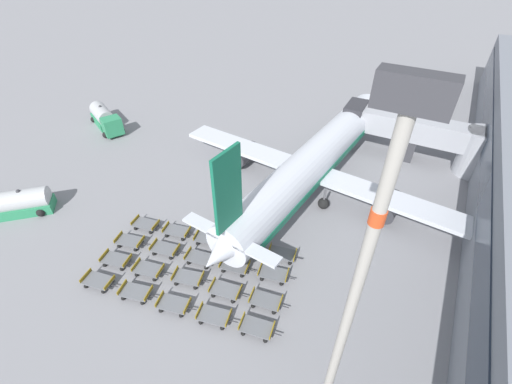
# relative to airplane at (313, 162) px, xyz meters

# --- Properties ---
(ground_plane) EXTENTS (500.00, 500.00, 0.00)m
(ground_plane) POSITION_rel_airplane_xyz_m (-13.35, 0.62, -3.48)
(ground_plane) COLOR gray
(jet_bridge) EXTENTS (19.00, 4.74, 6.06)m
(jet_bridge) POSITION_rel_airplane_xyz_m (10.91, 12.41, 0.19)
(jet_bridge) COLOR #A8AAB2
(jet_bridge) RESTS_ON ground_plane
(airplane) EXTENTS (34.35, 38.01, 12.60)m
(airplane) POSITION_rel_airplane_xyz_m (0.00, 0.00, 0.00)
(airplane) COLOR silver
(airplane) RESTS_ON ground_plane
(fuel_tanker_primary) EXTENTS (9.06, 6.05, 3.10)m
(fuel_tanker_primary) POSITION_rel_airplane_xyz_m (-33.59, -0.87, -2.14)
(fuel_tanker_primary) COLOR #2D8C5B
(fuel_tanker_primary) RESTS_ON ground_plane
(fuel_tanker_secondary) EXTENTS (7.86, 7.71, 2.98)m
(fuel_tanker_secondary) POSITION_rel_airplane_xyz_m (-26.17, -20.08, -2.20)
(fuel_tanker_secondary) COLOR #2D8C5B
(fuel_tanker_secondary) RESTS_ON ground_plane
(baggage_dolly_row_near_col_a) EXTENTS (3.34, 1.95, 0.92)m
(baggage_dolly_row_near_col_a) POSITION_rel_airplane_xyz_m (-10.74, -22.32, -3.01)
(baggage_dolly_row_near_col_a) COLOR slate
(baggage_dolly_row_near_col_a) RESTS_ON ground_plane
(baggage_dolly_row_near_col_b) EXTENTS (3.34, 2.09, 0.92)m
(baggage_dolly_row_near_col_b) POSITION_rel_airplane_xyz_m (-7.06, -21.58, -3.01)
(baggage_dolly_row_near_col_b) COLOR slate
(baggage_dolly_row_near_col_b) RESTS_ON ground_plane
(baggage_dolly_row_near_col_c) EXTENTS (3.34, 2.06, 0.92)m
(baggage_dolly_row_near_col_c) POSITION_rel_airplane_xyz_m (-3.51, -20.95, -3.01)
(baggage_dolly_row_near_col_c) COLOR slate
(baggage_dolly_row_near_col_c) RESTS_ON ground_plane
(baggage_dolly_row_near_col_d) EXTENTS (3.34, 2.03, 0.92)m
(baggage_dolly_row_near_col_d) POSITION_rel_airplane_xyz_m (-0.04, -20.24, -3.01)
(baggage_dolly_row_near_col_d) COLOR slate
(baggage_dolly_row_near_col_d) RESTS_ON ground_plane
(baggage_dolly_row_near_col_e) EXTENTS (3.34, 1.92, 0.92)m
(baggage_dolly_row_near_col_e) POSITION_rel_airplane_xyz_m (3.38, -19.46, -3.01)
(baggage_dolly_row_near_col_e) COLOR slate
(baggage_dolly_row_near_col_e) RESTS_ON ground_plane
(baggage_dolly_row_mid_a_col_a) EXTENTS (3.34, 2.04, 0.92)m
(baggage_dolly_row_mid_a_col_a) POSITION_rel_airplane_xyz_m (-11.21, -19.84, -3.01)
(baggage_dolly_row_mid_a_col_a) COLOR slate
(baggage_dolly_row_mid_a_col_a) RESTS_ON ground_plane
(baggage_dolly_row_mid_a_col_b) EXTENTS (3.34, 1.98, 0.92)m
(baggage_dolly_row_mid_a_col_b) POSITION_rel_airplane_xyz_m (-7.81, -19.26, -3.01)
(baggage_dolly_row_mid_a_col_b) COLOR slate
(baggage_dolly_row_mid_a_col_b) RESTS_ON ground_plane
(baggage_dolly_row_mid_a_col_c) EXTENTS (3.34, 2.10, 0.92)m
(baggage_dolly_row_mid_a_col_c) POSITION_rel_airplane_xyz_m (-4.14, -18.27, -3.01)
(baggage_dolly_row_mid_a_col_c) COLOR slate
(baggage_dolly_row_mid_a_col_c) RESTS_ON ground_plane
(baggage_dolly_row_mid_a_col_d) EXTENTS (3.34, 1.92, 0.92)m
(baggage_dolly_row_mid_a_col_d) POSITION_rel_airplane_xyz_m (-0.56, -17.77, -3.01)
(baggage_dolly_row_mid_a_col_d) COLOR slate
(baggage_dolly_row_mid_a_col_d) RESTS_ON ground_plane
(baggage_dolly_row_mid_a_col_e) EXTENTS (3.33, 1.90, 0.92)m
(baggage_dolly_row_mid_a_col_e) POSITION_rel_airplane_xyz_m (2.88, -17.02, -3.01)
(baggage_dolly_row_mid_a_col_e) COLOR slate
(baggage_dolly_row_mid_a_col_e) RESTS_ON ground_plane
(baggage_dolly_row_mid_b_col_a) EXTENTS (3.34, 2.05, 0.92)m
(baggage_dolly_row_mid_b_col_a) POSITION_rel_airplane_xyz_m (-11.84, -17.51, -3.01)
(baggage_dolly_row_mid_b_col_a) COLOR slate
(baggage_dolly_row_mid_b_col_a) RESTS_ON ground_plane
(baggage_dolly_row_mid_b_col_b) EXTENTS (3.34, 1.97, 0.92)m
(baggage_dolly_row_mid_b_col_b) POSITION_rel_airplane_xyz_m (-8.17, -16.62, -3.01)
(baggage_dolly_row_mid_b_col_b) COLOR slate
(baggage_dolly_row_mid_b_col_b) RESTS_ON ground_plane
(baggage_dolly_row_mid_b_col_c) EXTENTS (3.34, 1.92, 0.92)m
(baggage_dolly_row_mid_b_col_c) POSITION_rel_airplane_xyz_m (-4.58, -15.94, -3.01)
(baggage_dolly_row_mid_b_col_c) COLOR slate
(baggage_dolly_row_mid_b_col_c) RESTS_ON ground_plane
(baggage_dolly_row_mid_b_col_d) EXTENTS (3.34, 1.96, 0.92)m
(baggage_dolly_row_mid_b_col_d) POSITION_rel_airplane_xyz_m (-1.27, -15.16, -3.01)
(baggage_dolly_row_mid_b_col_d) COLOR slate
(baggage_dolly_row_mid_b_col_d) RESTS_ON ground_plane
(baggage_dolly_row_mid_b_col_e) EXTENTS (3.34, 1.99, 0.92)m
(baggage_dolly_row_mid_b_col_e) POSITION_rel_airplane_xyz_m (2.19, -14.26, -3.01)
(baggage_dolly_row_mid_b_col_e) COLOR slate
(baggage_dolly_row_mid_b_col_e) RESTS_ON ground_plane
(baggage_dolly_row_far_col_a) EXTENTS (3.34, 1.92, 0.92)m
(baggage_dolly_row_far_col_a) POSITION_rel_airplane_xyz_m (-12.19, -14.95, -3.01)
(baggage_dolly_row_far_col_a) COLOR slate
(baggage_dolly_row_far_col_a) RESTS_ON ground_plane
(baggage_dolly_row_far_col_b) EXTENTS (3.34, 2.00, 0.92)m
(baggage_dolly_row_far_col_b) POSITION_rel_airplane_xyz_m (-8.73, -14.19, -3.01)
(baggage_dolly_row_far_col_b) COLOR slate
(baggage_dolly_row_far_col_b) RESTS_ON ground_plane
(baggage_dolly_row_far_col_c) EXTENTS (3.34, 2.06, 0.92)m
(baggage_dolly_row_far_col_c) POSITION_rel_airplane_xyz_m (-5.36, -13.52, -3.01)
(baggage_dolly_row_far_col_c) COLOR slate
(baggage_dolly_row_far_col_c) RESTS_ON ground_plane
(baggage_dolly_row_far_col_d) EXTENTS (3.34, 2.04, 0.92)m
(baggage_dolly_row_far_col_d) POSITION_rel_airplane_xyz_m (-1.75, -12.60, -3.01)
(baggage_dolly_row_far_col_d) COLOR slate
(baggage_dolly_row_far_col_d) RESTS_ON ground_plane
(baggage_dolly_row_far_col_e) EXTENTS (3.34, 1.97, 0.92)m
(baggage_dolly_row_far_col_e) POSITION_rel_airplane_xyz_m (1.86, -11.80, -3.01)
(baggage_dolly_row_far_col_e) COLOR slate
(baggage_dolly_row_far_col_e) RESTS_ON ground_plane
(apron_light_mast) EXTENTS (2.00, 0.70, 21.94)m
(apron_light_mast) POSITION_rel_airplane_xyz_m (9.69, -22.65, 9.56)
(apron_light_mast) COLOR #ADA89E
(apron_light_mast) RESTS_ON ground_plane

